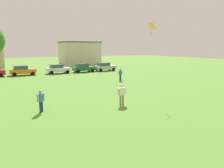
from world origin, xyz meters
name	(u,v)px	position (x,y,z in m)	size (l,w,h in m)	color
ground_plane	(31,83)	(0.00, 30.00, 0.00)	(160.00, 160.00, 0.00)	#568C33
adult_bystander	(122,93)	(5.24, 14.65, 1.04)	(0.83, 0.39, 1.75)	#8C7259
bystander_near_trees	(41,99)	(-1.15, 15.78, 1.00)	(0.59, 0.65, 1.69)	navy
bystander_midfield	(120,73)	(12.01, 26.46, 1.05)	(0.73, 0.58, 1.76)	navy
kite	(152,27)	(9.56, 16.32, 6.74)	(1.18, 0.83, 1.08)	yellow
parked_car_orange_1	(22,70)	(0.03, 39.77, 0.86)	(4.30, 2.02, 1.68)	orange
parked_car_white_2	(58,69)	(6.16, 39.53, 0.86)	(4.30, 2.02, 1.68)	white
parked_car_green_3	(83,68)	(11.17, 39.47, 0.86)	(4.30, 2.02, 1.68)	#196B38
parked_car_silver_4	(105,67)	(15.89, 39.46, 0.86)	(4.30, 2.02, 1.68)	silver
house_right	(80,53)	(17.27, 58.56, 3.21)	(10.79, 7.45, 6.41)	beige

